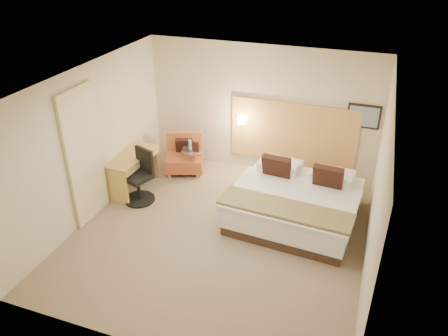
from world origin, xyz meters
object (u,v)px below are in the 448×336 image
(bed, at_px, (295,202))
(lounge_chair, at_px, (184,157))
(side_table, at_px, (194,161))
(desk_chair, at_px, (140,180))
(desk, at_px, (133,162))

(bed, height_order, lounge_chair, bed)
(bed, relative_size, side_table, 4.02)
(lounge_chair, height_order, desk_chair, desk_chair)
(bed, height_order, desk, bed)
(lounge_chair, bearing_deg, bed, -20.56)
(bed, bearing_deg, lounge_chair, 159.44)
(desk_chair, bearing_deg, side_table, 65.62)
(bed, height_order, side_table, bed)
(desk, height_order, desk_chair, desk_chair)
(lounge_chair, distance_m, side_table, 0.28)
(side_table, bearing_deg, bed, -20.67)
(lounge_chair, bearing_deg, desk_chair, -102.68)
(lounge_chair, relative_size, desk_chair, 0.91)
(lounge_chair, height_order, desk, lounge_chair)
(side_table, bearing_deg, desk, -133.03)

